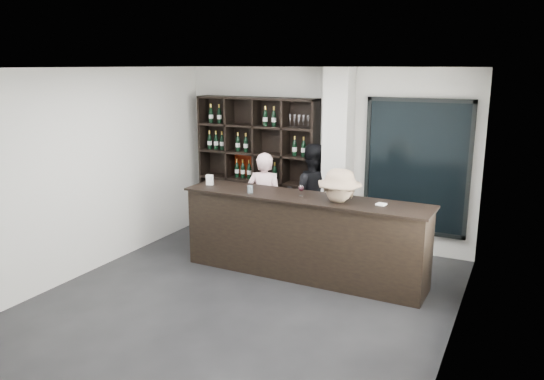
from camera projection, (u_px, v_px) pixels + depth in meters
The scene contains 12 objects.
floor at pixel (244, 301), 6.77m from camera, with size 5.00×5.50×0.01m, color black.
wine_shelf at pixel (257, 167), 9.22m from camera, with size 2.20×0.35×2.40m, color black, non-canonical shape.
structural_column at pixel (337, 160), 8.43m from camera, with size 0.40×0.40×2.90m, color silver.
glass_panel at pixel (416, 167), 8.12m from camera, with size 1.60×0.08×2.10m.
tasting_counter at pixel (303, 236), 7.44m from camera, with size 3.53×0.73×1.17m.
taster_pink at pixel (264, 202), 8.47m from camera, with size 0.58×0.38×1.60m, color #FFCFD2.
taster_black at pixel (311, 195), 8.69m from camera, with size 0.83×0.64×1.70m, color black.
customer at pixel (339, 227), 7.12m from camera, with size 1.04×0.60×1.60m, color #977D63.
wine_glass at pixel (301, 190), 7.29m from camera, with size 0.07×0.07×0.18m, color white, non-canonical shape.
spit_cup at pixel (250, 189), 7.49m from camera, with size 0.08×0.08×0.11m, color #ABC3D0.
napkin_stack at pixel (381, 204), 6.85m from camera, with size 0.11×0.11×0.02m, color white.
card_stand at pixel (210, 180), 7.97m from camera, with size 0.10×0.05×0.16m, color white.
Camera 1 is at (3.09, -5.45, 2.94)m, focal length 35.00 mm.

